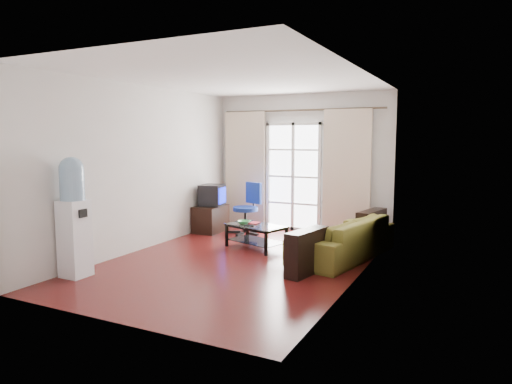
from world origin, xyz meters
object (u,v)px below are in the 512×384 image
at_px(coffee_table, 256,233).
at_px(crt_tv, 211,195).
at_px(sofa, 343,238).
at_px(task_chair, 247,219).
at_px(tv_stand, 211,219).
at_px(water_cooler, 74,215).

distance_m(coffee_table, crt_tv, 1.71).
height_order(sofa, task_chair, task_chair).
height_order(coffee_table, tv_stand, tv_stand).
bearing_deg(sofa, task_chair, -101.63).
relative_size(tv_stand, crt_tv, 1.37).
bearing_deg(tv_stand, coffee_table, -31.85).
distance_m(sofa, coffee_table, 1.47).
xyz_separation_m(coffee_table, tv_stand, (-1.41, 0.83, 0.00)).
distance_m(coffee_table, water_cooler, 2.94).
bearing_deg(water_cooler, crt_tv, 89.13).
relative_size(coffee_table, task_chair, 1.11).
bearing_deg(task_chair, coffee_table, -35.30).
xyz_separation_m(coffee_table, water_cooler, (-1.46, -2.48, 0.58)).
xyz_separation_m(coffee_table, task_chair, (-0.68, 0.97, 0.04)).
bearing_deg(crt_tv, task_chair, -0.72).
height_order(sofa, tv_stand, sofa).
relative_size(crt_tv, water_cooler, 0.32).
bearing_deg(tv_stand, sofa, -16.39).
bearing_deg(water_cooler, sofa, 40.94).
xyz_separation_m(crt_tv, water_cooler, (-0.06, -3.33, 0.11)).
distance_m(sofa, crt_tv, 3.01).
xyz_separation_m(crt_tv, task_chair, (0.73, 0.11, -0.43)).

